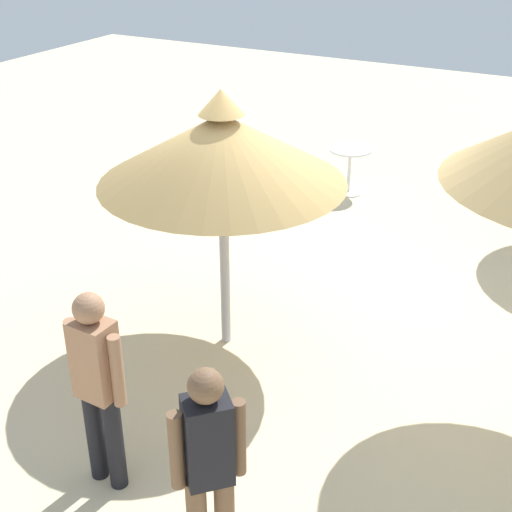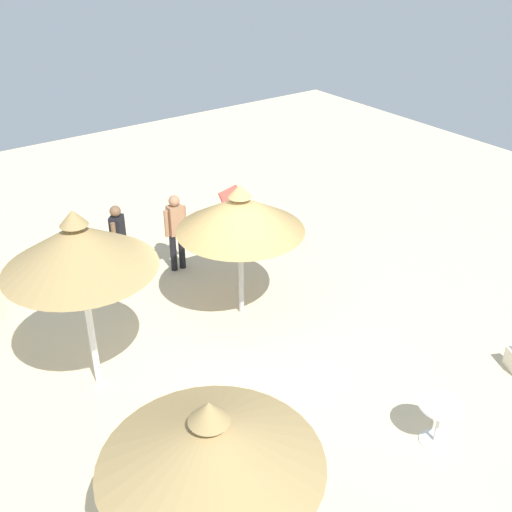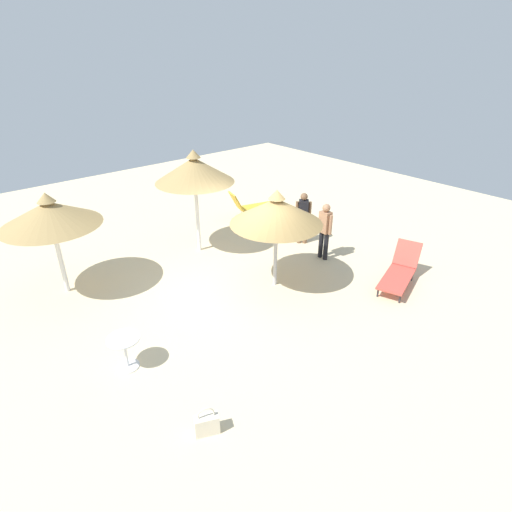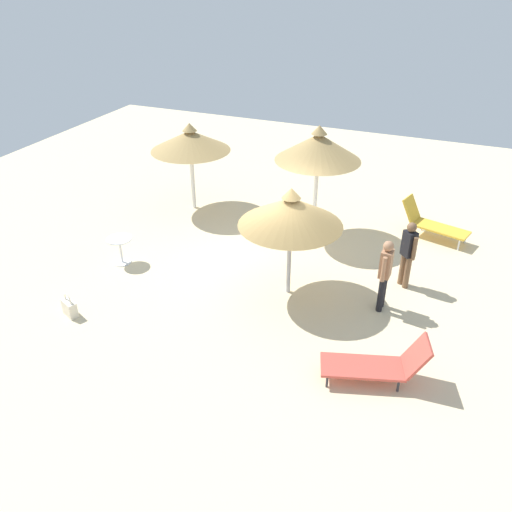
{
  "view_description": "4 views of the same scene",
  "coord_description": "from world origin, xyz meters",
  "px_view_note": "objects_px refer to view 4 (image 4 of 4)",
  "views": [
    {
      "loc": [
        2.49,
        -5.73,
        3.95
      ],
      "look_at": [
        -0.3,
        -0.51,
        0.89
      ],
      "focal_mm": 49.76,
      "sensor_mm": 36.0,
      "label": 1
    },
    {
      "loc": [
        4.74,
        6.99,
        6.4
      ],
      "look_at": [
        -0.66,
        -0.47,
        1.23
      ],
      "focal_mm": 43.41,
      "sensor_mm": 36.0,
      "label": 2
    },
    {
      "loc": [
        -6.99,
        5.55,
        5.43
      ],
      "look_at": [
        -0.61,
        -0.02,
        1.08
      ],
      "focal_mm": 29.06,
      "sensor_mm": 36.0,
      "label": 3
    },
    {
      "loc": [
        -9.83,
        -3.84,
        6.61
      ],
      "look_at": [
        -0.69,
        -0.03,
        0.85
      ],
      "focal_mm": 37.08,
      "sensor_mm": 36.0,
      "label": 4
    }
  ],
  "objects_px": {
    "person_standing_near_left": "(385,271)",
    "handbag": "(70,308)",
    "lounge_chair_center": "(379,364)",
    "parasol_umbrella_near_right": "(291,212)",
    "parasol_umbrella_edge": "(190,141)",
    "person_standing_back": "(408,251)",
    "lounge_chair_far_left": "(431,223)",
    "side_table_round": "(120,246)",
    "parasol_umbrella_far_right": "(318,147)"
  },
  "relations": [
    {
      "from": "handbag",
      "to": "person_standing_back",
      "type": "bearing_deg",
      "value": -58.4
    },
    {
      "from": "lounge_chair_center",
      "to": "parasol_umbrella_near_right",
      "type": "bearing_deg",
      "value": 49.7
    },
    {
      "from": "parasol_umbrella_edge",
      "to": "parasol_umbrella_far_right",
      "type": "xyz_separation_m",
      "value": [
        -0.24,
        -3.74,
        0.37
      ]
    },
    {
      "from": "parasol_umbrella_near_right",
      "to": "person_standing_near_left",
      "type": "relative_size",
      "value": 1.54
    },
    {
      "from": "lounge_chair_center",
      "to": "side_table_round",
      "type": "relative_size",
      "value": 2.86
    },
    {
      "from": "parasol_umbrella_far_right",
      "to": "parasol_umbrella_near_right",
      "type": "relative_size",
      "value": 1.18
    },
    {
      "from": "parasol_umbrella_edge",
      "to": "person_standing_back",
      "type": "height_order",
      "value": "parasol_umbrella_edge"
    },
    {
      "from": "person_standing_back",
      "to": "person_standing_near_left",
      "type": "xyz_separation_m",
      "value": [
        -1.09,
        0.3,
        0.03
      ]
    },
    {
      "from": "lounge_chair_center",
      "to": "person_standing_near_left",
      "type": "relative_size",
      "value": 1.18
    },
    {
      "from": "parasol_umbrella_edge",
      "to": "parasol_umbrella_near_right",
      "type": "distance_m",
      "value": 5.13
    },
    {
      "from": "parasol_umbrella_edge",
      "to": "handbag",
      "type": "height_order",
      "value": "parasol_umbrella_edge"
    },
    {
      "from": "person_standing_back",
      "to": "person_standing_near_left",
      "type": "distance_m",
      "value": 1.13
    },
    {
      "from": "parasol_umbrella_near_right",
      "to": "side_table_round",
      "type": "xyz_separation_m",
      "value": [
        -0.36,
        4.15,
        -1.51
      ]
    },
    {
      "from": "parasol_umbrella_near_right",
      "to": "lounge_chair_far_left",
      "type": "xyz_separation_m",
      "value": [
        3.9,
        -2.59,
        -1.55
      ]
    },
    {
      "from": "handbag",
      "to": "parasol_umbrella_far_right",
      "type": "bearing_deg",
      "value": -33.21
    },
    {
      "from": "lounge_chair_far_left",
      "to": "person_standing_back",
      "type": "bearing_deg",
      "value": 174.17
    },
    {
      "from": "parasol_umbrella_far_right",
      "to": "person_standing_near_left",
      "type": "distance_m",
      "value": 3.88
    },
    {
      "from": "parasol_umbrella_edge",
      "to": "person_standing_back",
      "type": "xyz_separation_m",
      "value": [
        -1.89,
        -6.37,
        -1.13
      ]
    },
    {
      "from": "parasol_umbrella_far_right",
      "to": "handbag",
      "type": "relative_size",
      "value": 5.62
    },
    {
      "from": "parasol_umbrella_edge",
      "to": "lounge_chair_center",
      "type": "distance_m",
      "value": 8.43
    },
    {
      "from": "parasol_umbrella_far_right",
      "to": "person_standing_back",
      "type": "relative_size",
      "value": 1.86
    },
    {
      "from": "lounge_chair_far_left",
      "to": "person_standing_near_left",
      "type": "xyz_separation_m",
      "value": [
        -3.73,
        0.57,
        0.5
      ]
    },
    {
      "from": "parasol_umbrella_far_right",
      "to": "person_standing_near_left",
      "type": "xyz_separation_m",
      "value": [
        -2.73,
        -2.33,
        -1.47
      ]
    },
    {
      "from": "parasol_umbrella_far_right",
      "to": "lounge_chair_center",
      "type": "height_order",
      "value": "parasol_umbrella_far_right"
    },
    {
      "from": "lounge_chair_center",
      "to": "side_table_round",
      "type": "xyz_separation_m",
      "value": [
        1.67,
        6.54,
        0.09
      ]
    },
    {
      "from": "parasol_umbrella_edge",
      "to": "parasol_umbrella_near_right",
      "type": "height_order",
      "value": "parasol_umbrella_edge"
    },
    {
      "from": "person_standing_near_left",
      "to": "side_table_round",
      "type": "bearing_deg",
      "value": 94.83
    },
    {
      "from": "lounge_chair_far_left",
      "to": "side_table_round",
      "type": "bearing_deg",
      "value": 122.26
    },
    {
      "from": "lounge_chair_far_left",
      "to": "person_standing_back",
      "type": "distance_m",
      "value": 2.7
    },
    {
      "from": "person_standing_near_left",
      "to": "handbag",
      "type": "relative_size",
      "value": 3.08
    },
    {
      "from": "person_standing_near_left",
      "to": "parasol_umbrella_edge",
      "type": "bearing_deg",
      "value": 63.89
    },
    {
      "from": "parasol_umbrella_edge",
      "to": "person_standing_back",
      "type": "bearing_deg",
      "value": -106.51
    },
    {
      "from": "parasol_umbrella_far_right",
      "to": "lounge_chair_center",
      "type": "xyz_separation_m",
      "value": [
        -4.92,
        -2.7,
        -2.03
      ]
    },
    {
      "from": "parasol_umbrella_edge",
      "to": "lounge_chair_center",
      "type": "relative_size",
      "value": 1.32
    },
    {
      "from": "lounge_chair_center",
      "to": "person_standing_back",
      "type": "relative_size",
      "value": 1.21
    },
    {
      "from": "parasol_umbrella_edge",
      "to": "person_standing_near_left",
      "type": "distance_m",
      "value": 6.86
    },
    {
      "from": "parasol_umbrella_near_right",
      "to": "lounge_chair_center",
      "type": "distance_m",
      "value": 3.52
    },
    {
      "from": "parasol_umbrella_near_right",
      "to": "person_standing_back",
      "type": "bearing_deg",
      "value": -61.68
    },
    {
      "from": "lounge_chair_far_left",
      "to": "person_standing_near_left",
      "type": "relative_size",
      "value": 1.14
    },
    {
      "from": "lounge_chair_far_left",
      "to": "person_standing_near_left",
      "type": "bearing_deg",
      "value": 171.32
    },
    {
      "from": "parasol_umbrella_far_right",
      "to": "lounge_chair_far_left",
      "type": "distance_m",
      "value": 3.65
    },
    {
      "from": "parasol_umbrella_far_right",
      "to": "lounge_chair_far_left",
      "type": "relative_size",
      "value": 1.6
    },
    {
      "from": "side_table_round",
      "to": "lounge_chair_far_left",
      "type": "bearing_deg",
      "value": -57.74
    },
    {
      "from": "person_standing_back",
      "to": "handbag",
      "type": "bearing_deg",
      "value": 121.6
    },
    {
      "from": "parasol_umbrella_edge",
      "to": "side_table_round",
      "type": "height_order",
      "value": "parasol_umbrella_edge"
    },
    {
      "from": "parasol_umbrella_edge",
      "to": "handbag",
      "type": "bearing_deg",
      "value": -178.33
    },
    {
      "from": "lounge_chair_center",
      "to": "side_table_round",
      "type": "bearing_deg",
      "value": 75.7
    },
    {
      "from": "lounge_chair_center",
      "to": "parasol_umbrella_far_right",
      "type": "bearing_deg",
      "value": 28.76
    },
    {
      "from": "side_table_round",
      "to": "parasol_umbrella_edge",
      "type": "bearing_deg",
      "value": -1.59
    },
    {
      "from": "parasol_umbrella_edge",
      "to": "person_standing_back",
      "type": "distance_m",
      "value": 6.74
    }
  ]
}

